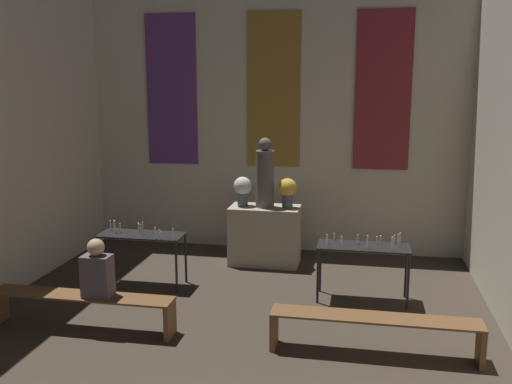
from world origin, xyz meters
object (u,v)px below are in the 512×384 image
object	(u,v)px
altar	(265,235)
flower_vase_right	(287,190)
flower_vase_left	(243,189)
statue	(265,176)
pew_back_left	(82,303)
candle_rack_right	(363,252)
candle_rack_left	(142,240)
pew_back_right	(375,326)
person_seated	(97,271)

from	to	relation	value
altar	flower_vase_right	size ratio (longest dim) A/B	2.36
flower_vase_left	flower_vase_right	size ratio (longest dim) A/B	1.00
statue	flower_vase_left	size ratio (longest dim) A/B	2.34
flower_vase_left	pew_back_left	world-z (taller)	flower_vase_left
flower_vase_left	candle_rack_right	world-z (taller)	flower_vase_left
flower_vase_left	flower_vase_right	bearing A→B (deg)	0.00
pew_back_left	flower_vase_right	bearing A→B (deg)	54.31
candle_rack_left	pew_back_right	distance (m)	3.86
flower_vase_right	pew_back_right	bearing A→B (deg)	-64.97
statue	flower_vase_left	bearing A→B (deg)	180.00
person_seated	pew_back_left	bearing A→B (deg)	180.00
flower_vase_left	candle_rack_left	world-z (taller)	flower_vase_left
pew_back_left	pew_back_right	xyz separation A→B (m)	(3.61, 0.00, 0.00)
candle_rack_right	pew_back_left	xyz separation A→B (m)	(-3.47, -1.66, -0.36)
pew_back_right	flower_vase_left	bearing A→B (deg)	125.69
flower_vase_left	statue	bearing A→B (deg)	0.00
pew_back_right	pew_back_left	bearing A→B (deg)	180.00
altar	person_seated	distance (m)	3.44
candle_rack_left	pew_back_left	size ratio (longest dim) A/B	0.54
statue	candle_rack_right	size ratio (longest dim) A/B	0.91
candle_rack_left	person_seated	bearing A→B (deg)	-86.90
candle_rack_left	pew_back_right	size ratio (longest dim) A/B	0.54
altar	flower_vase_right	world-z (taller)	flower_vase_right
pew_back_left	pew_back_right	size ratio (longest dim) A/B	1.00
flower_vase_left	candle_rack_left	bearing A→B (deg)	-132.57
statue	flower_vase_right	size ratio (longest dim) A/B	2.34
flower_vase_left	pew_back_left	bearing A→B (deg)	-115.03
statue	candle_rack_right	bearing A→B (deg)	-39.92
candle_rack_left	candle_rack_right	xyz separation A→B (m)	(3.32, 0.00, -0.00)
flower_vase_right	candle_rack_left	xyz separation A→B (m)	(-2.04, -1.39, -0.59)
flower_vase_left	candle_rack_left	xyz separation A→B (m)	(-1.28, -1.39, -0.59)
statue	pew_back_left	world-z (taller)	statue
statue	pew_back_right	xyz separation A→B (m)	(1.81, -3.05, -1.18)
pew_back_right	person_seated	size ratio (longest dim) A/B	3.23
statue	candle_rack_left	bearing A→B (deg)	-140.05
flower_vase_left	flower_vase_right	xyz separation A→B (m)	(0.77, 0.00, 0.00)
flower_vase_right	person_seated	xyz separation A→B (m)	(-1.95, -3.05, -0.51)
statue	candle_rack_left	world-z (taller)	statue
altar	candle_rack_right	size ratio (longest dim) A/B	0.91
person_seated	pew_back_right	bearing A→B (deg)	0.00
pew_back_left	person_seated	distance (m)	0.50
flower_vase_left	candle_rack_right	bearing A→B (deg)	-34.21
candle_rack_right	statue	bearing A→B (deg)	140.08
candle_rack_right	pew_back_left	size ratio (longest dim) A/B	0.54
candle_rack_left	pew_back_right	xyz separation A→B (m)	(3.47, -1.66, -0.36)
candle_rack_right	person_seated	world-z (taller)	person_seated
statue	person_seated	distance (m)	3.51
statue	person_seated	world-z (taller)	statue
flower_vase_right	candle_rack_right	xyz separation A→B (m)	(1.28, -1.39, -0.59)
flower_vase_left	pew_back_right	size ratio (longest dim) A/B	0.21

